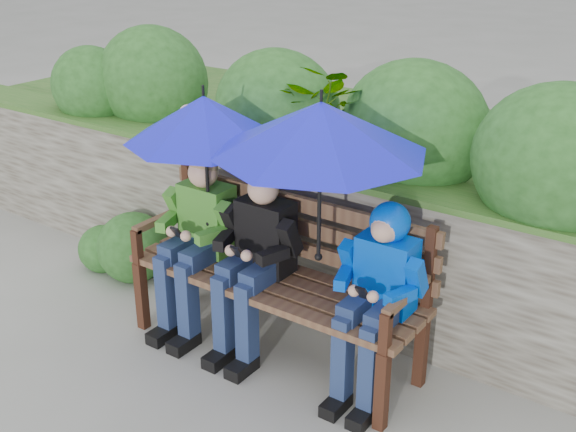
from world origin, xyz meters
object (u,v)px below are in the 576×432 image
Objects in this scene: boy_middle at (256,253)px; park_bench at (280,267)px; boy_right at (378,286)px; umbrella_right at (321,128)px; boy_left at (197,234)px; umbrella_left at (204,119)px.

park_bench is at bearing 37.74° from boy_middle.
umbrella_right is (-0.36, -0.04, 0.81)m from boy_right.
boy_left is 1.00× the size of boy_middle.
boy_right is (1.26, 0.02, 0.03)m from boy_left.
boy_middle is 1.03× the size of boy_right.
boy_left is 1.24m from umbrella_right.
boy_left reaches higher than boy_middle.
boy_right is 1.19× the size of umbrella_left.
boy_left is at bearing 178.74° from umbrella_right.
park_bench is 0.17m from boy_middle.
umbrella_right is (0.82, -0.04, 0.09)m from umbrella_left.
park_bench is 0.71m from boy_right.
umbrella_right is at bearing -174.22° from boy_right.
boy_left is 1.03× the size of boy_right.
umbrella_right is (0.34, -0.11, 0.94)m from park_bench.
boy_right is 0.89m from umbrella_right.
boy_right reaches higher than park_bench.
umbrella_right reaches higher than boy_middle.
umbrella_left is (-0.49, -0.07, 0.85)m from park_bench.
boy_left reaches higher than park_bench.
boy_left is at bearing -171.15° from park_bench.
umbrella_left is (-0.37, 0.02, 0.75)m from boy_middle.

